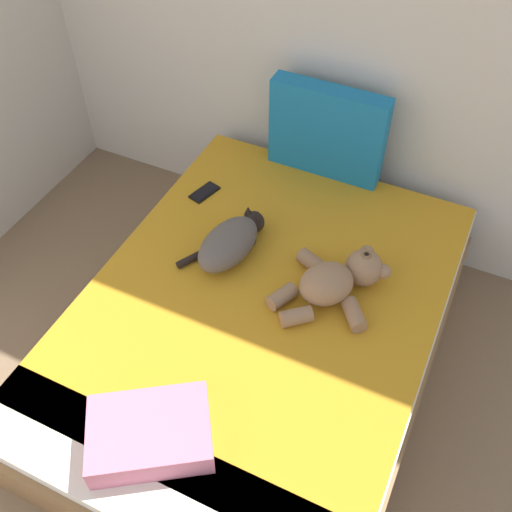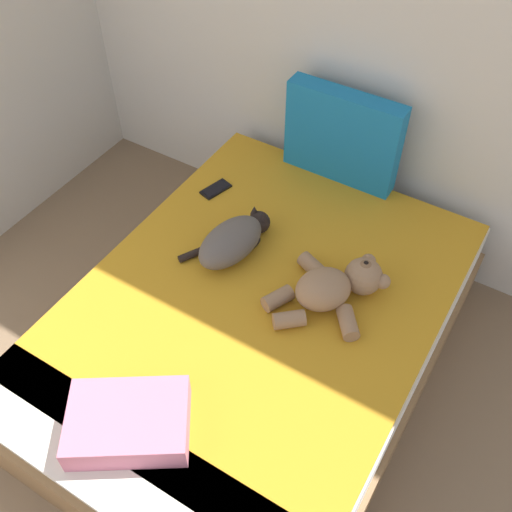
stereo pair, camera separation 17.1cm
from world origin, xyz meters
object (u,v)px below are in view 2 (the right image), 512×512
(bed, at_px, (255,336))
(cat, at_px, (233,240))
(patterned_cushion, at_px, (342,137))
(teddy_bear, at_px, (335,286))
(cell_phone, at_px, (216,189))
(throw_pillow, at_px, (129,422))

(bed, relative_size, cat, 4.56)
(patterned_cushion, distance_m, teddy_bear, 0.79)
(teddy_bear, xyz_separation_m, cell_phone, (-0.78, 0.30, -0.07))
(cell_phone, relative_size, throw_pillow, 0.40)
(cell_phone, bearing_deg, cat, -45.12)
(cat, distance_m, cell_phone, 0.42)
(patterned_cushion, relative_size, teddy_bear, 1.14)
(patterned_cushion, relative_size, throw_pillow, 1.39)
(throw_pillow, bearing_deg, cat, 99.64)
(bed, height_order, cat, cat)
(teddy_bear, height_order, cell_phone, teddy_bear)
(teddy_bear, bearing_deg, patterned_cushion, 114.74)
(bed, height_order, cell_phone, cell_phone)
(cell_phone, bearing_deg, teddy_bear, -21.17)
(patterned_cushion, distance_m, throw_pillow, 1.59)
(teddy_bear, height_order, throw_pillow, teddy_bear)
(cat, height_order, cell_phone, cat)
(bed, distance_m, patterned_cushion, 1.01)
(cell_phone, distance_m, throw_pillow, 1.25)
(cell_phone, height_order, throw_pillow, throw_pillow)
(bed, bearing_deg, throw_pillow, -96.24)
(patterned_cushion, height_order, cell_phone, patterned_cushion)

